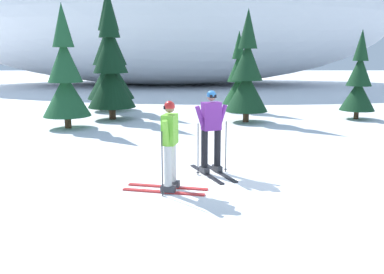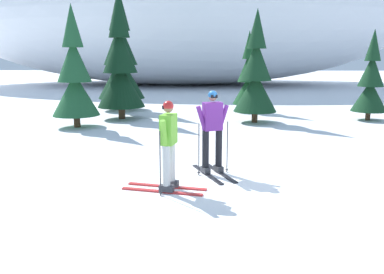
# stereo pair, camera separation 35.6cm
# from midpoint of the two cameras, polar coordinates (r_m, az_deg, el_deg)

# --- Properties ---
(ground_plane) EXTENTS (120.00, 120.00, 0.00)m
(ground_plane) POSITION_cam_midpoint_polar(r_m,az_deg,el_deg) (8.89, 8.19, -5.91)
(ground_plane) COLOR white
(skier_purple_jacket) EXTENTS (0.99, 1.62, 1.86)m
(skier_purple_jacket) POSITION_cam_midpoint_polar(r_m,az_deg,el_deg) (9.08, 1.58, 0.97)
(skier_purple_jacket) COLOR black
(skier_purple_jacket) RESTS_ON ground
(skier_lime_jacket) EXTENTS (1.69, 0.80, 1.77)m
(skier_lime_jacket) POSITION_cam_midpoint_polar(r_m,az_deg,el_deg) (7.91, -4.43, -1.04)
(skier_lime_jacket) COLOR red
(skier_lime_jacket) RESTS_ON ground
(pine_tree_far_left) EXTENTS (1.70, 1.70, 4.39)m
(pine_tree_far_left) POSITION_cam_midpoint_polar(r_m,az_deg,el_deg) (15.43, -17.85, 7.94)
(pine_tree_far_left) COLOR #47301E
(pine_tree_far_left) RESTS_ON ground
(pine_tree_left) EXTENTS (2.19, 2.19, 5.67)m
(pine_tree_left) POSITION_cam_midpoint_polar(r_m,az_deg,el_deg) (19.82, -11.88, 10.44)
(pine_tree_left) COLOR #47301E
(pine_tree_left) RESTS_ON ground
(pine_tree_center_left) EXTENTS (1.94, 1.94, 5.02)m
(pine_tree_center_left) POSITION_cam_midpoint_polar(r_m,az_deg,el_deg) (17.07, -11.83, 9.41)
(pine_tree_center_left) COLOR #47301E
(pine_tree_center_left) RESTS_ON ground
(pine_tree_center_right) EXTENTS (1.68, 1.68, 4.35)m
(pine_tree_center_right) POSITION_cam_midpoint_polar(r_m,az_deg,el_deg) (16.18, 7.02, 8.46)
(pine_tree_center_right) COLOR #47301E
(pine_tree_center_right) RESTS_ON ground
(pine_tree_right) EXTENTS (1.43, 1.43, 3.69)m
(pine_tree_right) POSITION_cam_midpoint_polar(r_m,az_deg,el_deg) (19.16, 5.92, 8.12)
(pine_tree_right) COLOR #47301E
(pine_tree_right) RESTS_ON ground
(pine_tree_far_right) EXTENTS (1.40, 1.40, 3.62)m
(pine_tree_far_right) POSITION_cam_midpoint_polar(r_m,az_deg,el_deg) (18.09, 21.64, 7.10)
(pine_tree_far_right) COLOR #47301E
(pine_tree_far_right) RESTS_ON ground
(snow_ridge_background) EXTENTS (38.92, 20.89, 11.54)m
(snow_ridge_background) POSITION_cam_midpoint_polar(r_m,az_deg,el_deg) (36.95, -3.94, 16.28)
(snow_ridge_background) COLOR white
(snow_ridge_background) RESTS_ON ground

